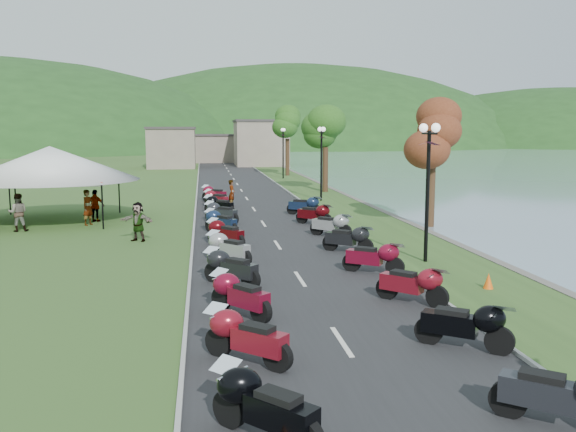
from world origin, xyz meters
name	(u,v)px	position (x,y,z in m)	size (l,w,h in m)	color
road	(247,199)	(0.00, 40.00, 0.01)	(7.00, 120.00, 0.02)	#28282A
hills_backdrop	(212,146)	(0.00, 200.00, 0.00)	(360.00, 120.00, 76.00)	#285621
far_building	(210,147)	(-2.00, 85.00, 2.50)	(18.00, 16.00, 5.00)	gray
moto_row_left	(230,258)	(-2.21, 17.08, 0.55)	(2.60, 44.53, 1.10)	#331411
moto_row_right	(389,270)	(2.57, 14.62, 0.55)	(2.60, 35.06, 1.10)	#331411
vendor_tent_main	(51,184)	(-11.02, 30.50, 2.00)	(6.12, 6.12, 4.00)	white
tree_lakeside	(432,152)	(8.24, 26.04, 3.73)	(2.68, 2.68, 7.45)	#326C1F
pedestrian_a	(89,225)	(-8.91, 28.91, 0.00)	(0.67, 0.49, 1.83)	slate
pedestrian_b	(19,231)	(-11.88, 27.32, 0.00)	(0.89, 0.49, 1.84)	slate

